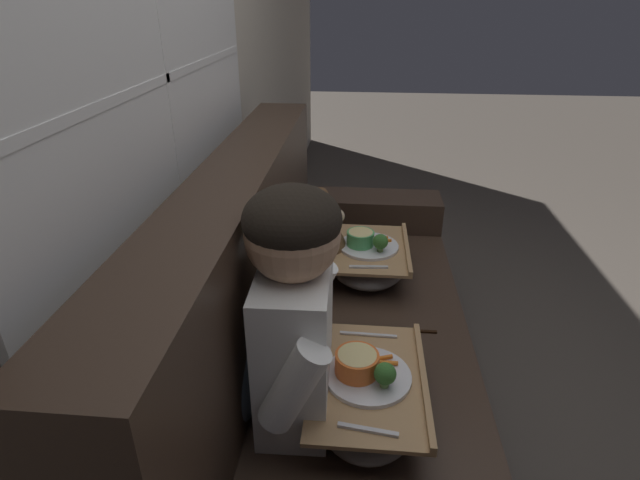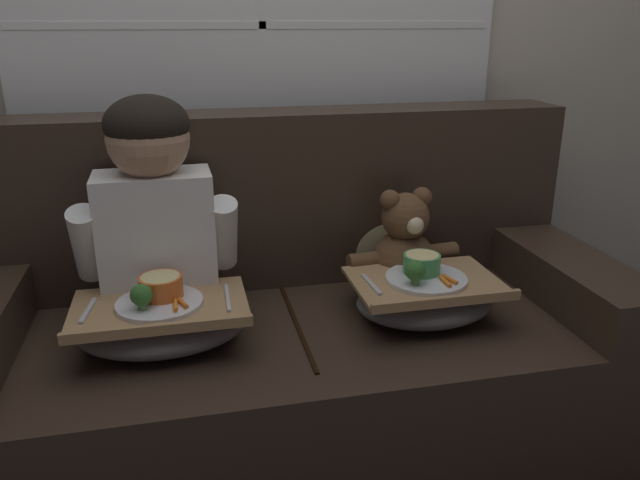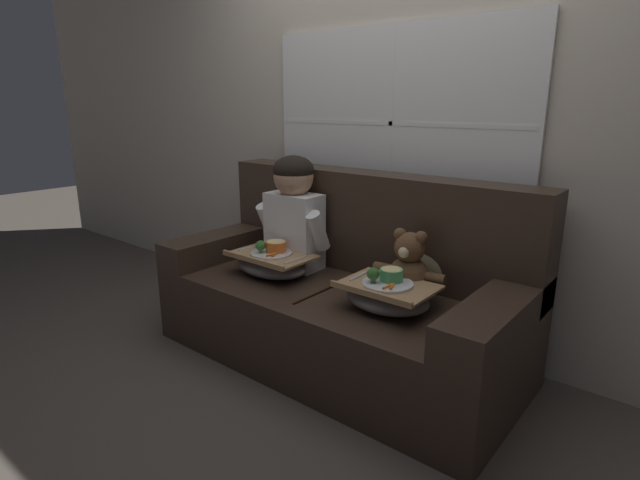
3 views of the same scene
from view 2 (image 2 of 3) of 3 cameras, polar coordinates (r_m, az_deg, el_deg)
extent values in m
plane|color=#4C443D|center=(2.11, -2.27, -17.51)|extent=(14.00, 14.00, 0.00)
cube|color=beige|center=(2.23, -5.52, 20.17)|extent=(8.00, 0.05, 2.60)
cube|color=white|center=(2.19, -5.33, 18.97)|extent=(1.65, 0.02, 1.05)
cube|color=black|center=(2.20, -5.35, 18.97)|extent=(1.60, 0.01, 1.00)
cube|color=white|center=(2.19, -5.31, 18.97)|extent=(0.02, 0.02, 1.00)
cube|color=white|center=(2.19, -5.31, 18.97)|extent=(1.60, 0.02, 0.02)
cube|color=#38281E|center=(1.99, -2.35, -12.58)|extent=(1.96, 0.88, 0.43)
cube|color=#38281E|center=(2.09, -4.20, 3.92)|extent=(1.96, 0.22, 0.57)
cube|color=#38281E|center=(2.17, 20.75, -2.52)|extent=(0.22, 0.88, 0.15)
cube|color=black|center=(1.87, -2.33, -7.25)|extent=(0.01, 0.62, 0.01)
ellipsoid|color=slate|center=(2.04, -14.39, -0.64)|extent=(0.34, 0.16, 0.35)
ellipsoid|color=tan|center=(2.15, 6.22, 0.89)|extent=(0.33, 0.16, 0.35)
cube|color=white|center=(1.87, -14.60, -0.62)|extent=(0.33, 0.19, 0.44)
sphere|color=tan|center=(1.79, -15.47, 8.92)|extent=(0.23, 0.23, 0.23)
ellipsoid|color=black|center=(1.78, -15.58, 10.18)|extent=(0.23, 0.23, 0.16)
cylinder|color=white|center=(1.86, -20.48, -0.32)|extent=(0.09, 0.17, 0.24)
cylinder|color=white|center=(1.85, -8.87, 0.62)|extent=(0.09, 0.17, 0.24)
sphere|color=brown|center=(2.02, 7.61, -2.04)|extent=(0.21, 0.21, 0.21)
sphere|color=brown|center=(1.97, 7.81, 2.13)|extent=(0.15, 0.15, 0.15)
sphere|color=brown|center=(1.93, 6.42, 3.66)|extent=(0.06, 0.06, 0.06)
sphere|color=brown|center=(1.98, 9.31, 3.90)|extent=(0.06, 0.06, 0.06)
sphere|color=beige|center=(1.92, 8.65, 1.34)|extent=(0.05, 0.05, 0.05)
sphere|color=black|center=(1.91, 8.86, 1.32)|extent=(0.02, 0.02, 0.02)
cylinder|color=brown|center=(1.96, 4.08, -1.93)|extent=(0.11, 0.06, 0.05)
cylinder|color=brown|center=(2.08, 11.00, -1.05)|extent=(0.11, 0.06, 0.05)
cylinder|color=brown|center=(1.95, 7.57, -5.41)|extent=(0.06, 0.10, 0.05)
cylinder|color=brown|center=(1.99, 10.05, -5.02)|extent=(0.06, 0.10, 0.05)
ellipsoid|color=slate|center=(1.76, -14.26, -7.78)|extent=(0.45, 0.29, 0.11)
cube|color=tan|center=(1.73, -14.43, -5.97)|extent=(0.46, 0.31, 0.01)
cube|color=tan|center=(1.59, -14.55, -7.73)|extent=(0.46, 0.02, 0.02)
cylinder|color=silver|center=(1.72, -14.46, -5.61)|extent=(0.23, 0.23, 0.01)
cylinder|color=orange|center=(1.74, -14.34, -4.13)|extent=(0.12, 0.12, 0.06)
cylinder|color=#E5D189|center=(1.73, -14.41, -3.38)|extent=(0.10, 0.10, 0.01)
sphere|color=#38702D|center=(1.67, -16.03, -4.86)|extent=(0.06, 0.06, 0.06)
cylinder|color=#7A9E56|center=(1.68, -15.93, -5.79)|extent=(0.02, 0.02, 0.03)
cylinder|color=orange|center=(1.67, -13.06, -5.82)|extent=(0.01, 0.06, 0.01)
cylinder|color=orange|center=(1.68, -12.45, -5.64)|extent=(0.03, 0.06, 0.01)
cube|color=silver|center=(1.74, -20.43, -6.06)|extent=(0.03, 0.14, 0.01)
cube|color=silver|center=(1.73, -8.44, -5.23)|extent=(0.02, 0.17, 0.01)
ellipsoid|color=slate|center=(1.88, 9.55, -5.55)|extent=(0.41, 0.31, 0.11)
cube|color=tan|center=(1.85, 9.66, -3.84)|extent=(0.43, 0.32, 0.01)
cube|color=tan|center=(1.72, 11.58, -5.34)|extent=(0.43, 0.02, 0.02)
cylinder|color=silver|center=(1.85, 9.68, -3.50)|extent=(0.24, 0.24, 0.01)
cylinder|color=#4CAD60|center=(1.87, 9.28, -2.15)|extent=(0.11, 0.11, 0.06)
cylinder|color=#E5D189|center=(1.86, 9.32, -1.46)|extent=(0.10, 0.10, 0.01)
sphere|color=#38702D|center=(1.78, 8.72, -2.77)|extent=(0.06, 0.06, 0.06)
cylinder|color=#7A9E56|center=(1.79, 8.67, -3.70)|extent=(0.02, 0.02, 0.03)
cylinder|color=orange|center=(1.81, 11.38, -3.72)|extent=(0.01, 0.07, 0.01)
cylinder|color=orange|center=(1.83, 11.77, -3.55)|extent=(0.03, 0.06, 0.01)
cube|color=silver|center=(1.80, 4.71, -4.06)|extent=(0.02, 0.14, 0.01)
camera|label=1|loc=(1.96, -50.78, 18.64)|focal=28.00mm
camera|label=3|loc=(1.84, 88.29, 3.96)|focal=28.00mm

